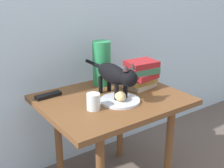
{
  "coord_description": "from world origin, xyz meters",
  "views": [
    {
      "loc": [
        -0.88,
        -1.24,
        1.24
      ],
      "look_at": [
        0.0,
        0.0,
        0.68
      ],
      "focal_mm": 46.94,
      "sensor_mm": 36.0,
      "label": 1
    }
  ],
  "objects_px": {
    "plate": "(119,101)",
    "bread_roll": "(120,96)",
    "cat": "(115,75)",
    "tv_remote": "(48,95)",
    "green_vase": "(102,63)",
    "candle_jar": "(93,102)",
    "side_table": "(112,111)",
    "book_stack": "(141,74)"
  },
  "relations": [
    {
      "from": "cat",
      "to": "side_table",
      "type": "bearing_deg",
      "value": 138.64
    },
    {
      "from": "plate",
      "to": "bread_roll",
      "type": "bearing_deg",
      "value": -105.52
    },
    {
      "from": "cat",
      "to": "candle_jar",
      "type": "distance_m",
      "value": 0.21
    },
    {
      "from": "book_stack",
      "to": "tv_remote",
      "type": "xyz_separation_m",
      "value": [
        -0.52,
        0.18,
        -0.08
      ]
    },
    {
      "from": "book_stack",
      "to": "green_vase",
      "type": "xyz_separation_m",
      "value": [
        -0.16,
        0.19,
        0.05
      ]
    },
    {
      "from": "bread_roll",
      "to": "cat",
      "type": "height_order",
      "value": "cat"
    },
    {
      "from": "plate",
      "to": "bread_roll",
      "type": "relative_size",
      "value": 2.71
    },
    {
      "from": "cat",
      "to": "tv_remote",
      "type": "distance_m",
      "value": 0.4
    },
    {
      "from": "plate",
      "to": "cat",
      "type": "bearing_deg",
      "value": 74.26
    },
    {
      "from": "plate",
      "to": "candle_jar",
      "type": "xyz_separation_m",
      "value": [
        -0.16,
        0.0,
        0.03
      ]
    },
    {
      "from": "cat",
      "to": "book_stack",
      "type": "height_order",
      "value": "cat"
    },
    {
      "from": "side_table",
      "to": "bread_roll",
      "type": "relative_size",
      "value": 9.82
    },
    {
      "from": "side_table",
      "to": "book_stack",
      "type": "bearing_deg",
      "value": 6.56
    },
    {
      "from": "green_vase",
      "to": "candle_jar",
      "type": "xyz_separation_m",
      "value": [
        -0.24,
        -0.29,
        -0.1
      ]
    },
    {
      "from": "plate",
      "to": "cat",
      "type": "xyz_separation_m",
      "value": [
        0.02,
        0.06,
        0.13
      ]
    },
    {
      "from": "bread_roll",
      "to": "cat",
      "type": "xyz_separation_m",
      "value": [
        0.02,
        0.08,
        0.09
      ]
    },
    {
      "from": "side_table",
      "to": "green_vase",
      "type": "height_order",
      "value": "green_vase"
    },
    {
      "from": "bread_roll",
      "to": "tv_remote",
      "type": "distance_m",
      "value": 0.41
    },
    {
      "from": "candle_jar",
      "to": "tv_remote",
      "type": "relative_size",
      "value": 0.57
    },
    {
      "from": "plate",
      "to": "green_vase",
      "type": "bearing_deg",
      "value": 75.03
    },
    {
      "from": "green_vase",
      "to": "tv_remote",
      "type": "distance_m",
      "value": 0.39
    },
    {
      "from": "cat",
      "to": "tv_remote",
      "type": "height_order",
      "value": "cat"
    },
    {
      "from": "bread_roll",
      "to": "candle_jar",
      "type": "bearing_deg",
      "value": 175.18
    },
    {
      "from": "book_stack",
      "to": "green_vase",
      "type": "height_order",
      "value": "green_vase"
    },
    {
      "from": "green_vase",
      "to": "candle_jar",
      "type": "relative_size",
      "value": 3.23
    },
    {
      "from": "green_vase",
      "to": "side_table",
      "type": "bearing_deg",
      "value": -108.83
    },
    {
      "from": "side_table",
      "to": "plate",
      "type": "relative_size",
      "value": 3.62
    },
    {
      "from": "plate",
      "to": "green_vase",
      "type": "relative_size",
      "value": 0.79
    },
    {
      "from": "plate",
      "to": "book_stack",
      "type": "xyz_separation_m",
      "value": [
        0.24,
        0.1,
        0.08
      ]
    },
    {
      "from": "bread_roll",
      "to": "candle_jar",
      "type": "distance_m",
      "value": 0.16
    },
    {
      "from": "bread_roll",
      "to": "candle_jar",
      "type": "relative_size",
      "value": 0.94
    },
    {
      "from": "cat",
      "to": "green_vase",
      "type": "distance_m",
      "value": 0.23
    },
    {
      "from": "cat",
      "to": "green_vase",
      "type": "bearing_deg",
      "value": 75.25
    },
    {
      "from": "bread_roll",
      "to": "side_table",
      "type": "bearing_deg",
      "value": 84.9
    },
    {
      "from": "bread_roll",
      "to": "cat",
      "type": "distance_m",
      "value": 0.12
    },
    {
      "from": "plate",
      "to": "candle_jar",
      "type": "height_order",
      "value": "candle_jar"
    },
    {
      "from": "bread_roll",
      "to": "book_stack",
      "type": "bearing_deg",
      "value": 25.37
    },
    {
      "from": "side_table",
      "to": "plate",
      "type": "bearing_deg",
      "value": -93.41
    },
    {
      "from": "side_table",
      "to": "candle_jar",
      "type": "relative_size",
      "value": 9.24
    },
    {
      "from": "bread_roll",
      "to": "cat",
      "type": "relative_size",
      "value": 0.17
    },
    {
      "from": "side_table",
      "to": "tv_remote",
      "type": "xyz_separation_m",
      "value": [
        -0.29,
        0.21,
        0.09
      ]
    },
    {
      "from": "plate",
      "to": "bread_roll",
      "type": "distance_m",
      "value": 0.03
    }
  ]
}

